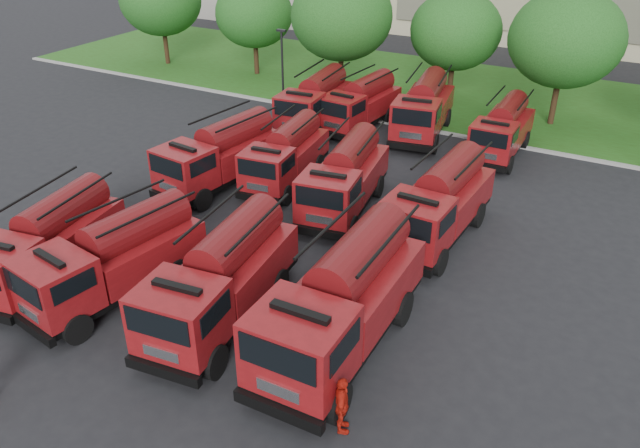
% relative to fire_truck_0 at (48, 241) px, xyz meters
% --- Properties ---
extents(ground, '(140.00, 140.00, 0.00)m').
position_rel_fire_truck_0_xyz_m(ground, '(7.34, 3.69, -1.53)').
color(ground, black).
rests_on(ground, ground).
extents(lawn, '(70.00, 16.00, 0.12)m').
position_rel_fire_truck_0_xyz_m(lawn, '(7.34, 29.69, -1.47)').
color(lawn, '#234512').
rests_on(lawn, ground).
extents(curb, '(70.00, 0.30, 0.14)m').
position_rel_fire_truck_0_xyz_m(curb, '(7.34, 21.59, -1.46)').
color(curb, gray).
rests_on(curb, ground).
extents(tree_0, '(6.30, 6.30, 7.70)m').
position_rel_fire_truck_0_xyz_m(tree_0, '(-16.66, 25.69, 3.48)').
color(tree_0, '#382314').
rests_on(tree_0, ground).
extents(tree_1, '(5.71, 5.71, 6.98)m').
position_rel_fire_truck_0_xyz_m(tree_1, '(-8.66, 26.69, 3.01)').
color(tree_1, '#382314').
rests_on(tree_1, ground).
extents(tree_2, '(6.72, 6.72, 8.22)m').
position_rel_fire_truck_0_xyz_m(tree_2, '(-0.66, 25.19, 3.82)').
color(tree_2, '#382314').
rests_on(tree_2, ground).
extents(tree_3, '(5.88, 5.88, 7.19)m').
position_rel_fire_truck_0_xyz_m(tree_3, '(6.34, 27.69, 3.15)').
color(tree_3, '#382314').
rests_on(tree_3, ground).
extents(tree_4, '(6.55, 6.55, 8.01)m').
position_rel_fire_truck_0_xyz_m(tree_4, '(13.34, 26.19, 3.69)').
color(tree_4, '#382314').
rests_on(tree_4, ground).
extents(lamp_post_0, '(0.60, 0.25, 5.11)m').
position_rel_fire_truck_0_xyz_m(lamp_post_0, '(-2.66, 20.89, 1.36)').
color(lamp_post_0, black).
rests_on(lamp_post_0, ground).
extents(fire_truck_0, '(3.32, 6.98, 3.05)m').
position_rel_fire_truck_0_xyz_m(fire_truck_0, '(0.00, 0.00, 0.00)').
color(fire_truck_0, black).
rests_on(fire_truck_0, ground).
extents(fire_truck_1, '(3.41, 7.16, 3.13)m').
position_rel_fire_truck_0_xyz_m(fire_truck_1, '(3.12, 0.28, 0.04)').
color(fire_truck_1, black).
rests_on(fire_truck_1, ground).
extents(fire_truck_2, '(3.35, 7.54, 3.32)m').
position_rel_fire_truck_0_xyz_m(fire_truck_2, '(7.28, 1.00, 0.14)').
color(fire_truck_2, black).
rests_on(fire_truck_2, ground).
extents(fire_truck_3, '(3.04, 8.02, 3.63)m').
position_rel_fire_truck_0_xyz_m(fire_truck_3, '(11.49, 1.64, 0.29)').
color(fire_truck_3, black).
rests_on(fire_truck_3, ground).
extents(fire_truck_4, '(3.23, 7.24, 3.19)m').
position_rel_fire_truck_0_xyz_m(fire_truck_4, '(0.77, 9.64, 0.07)').
color(fire_truck_4, black).
rests_on(fire_truck_4, ground).
extents(fire_truck_5, '(2.96, 6.60, 2.90)m').
position_rel_fire_truck_0_xyz_m(fire_truck_5, '(3.37, 11.45, -0.07)').
color(fire_truck_5, black).
rests_on(fire_truck_5, ground).
extents(fire_truck_6, '(3.42, 7.19, 3.14)m').
position_rel_fire_truck_0_xyz_m(fire_truck_6, '(7.22, 10.25, 0.05)').
color(fire_truck_6, black).
rests_on(fire_truck_6, ground).
extents(fire_truck_7, '(2.90, 7.31, 3.28)m').
position_rel_fire_truck_0_xyz_m(fire_truck_7, '(11.81, 9.82, 0.11)').
color(fire_truck_7, black).
rests_on(fire_truck_7, ground).
extents(fire_truck_8, '(3.09, 7.18, 3.18)m').
position_rel_fire_truck_0_xyz_m(fire_truck_8, '(0.84, 19.00, 0.06)').
color(fire_truck_8, black).
rests_on(fire_truck_8, ground).
extents(fire_truck_9, '(2.83, 6.70, 2.97)m').
position_rel_fire_truck_0_xyz_m(fire_truck_9, '(3.24, 20.24, -0.04)').
color(fire_truck_9, black).
rests_on(fire_truck_9, ground).
extents(fire_truck_10, '(3.64, 7.52, 3.28)m').
position_rel_fire_truck_0_xyz_m(fire_truck_10, '(6.99, 20.85, 0.12)').
color(fire_truck_10, black).
rests_on(fire_truck_10, ground).
extents(fire_truck_11, '(2.42, 6.39, 2.89)m').
position_rel_fire_truck_0_xyz_m(fire_truck_11, '(11.80, 20.07, -0.08)').
color(fire_truck_11, black).
rests_on(fire_truck_11, ground).
extents(firefighter_0, '(0.67, 0.51, 1.74)m').
position_rel_fire_truck_0_xyz_m(firefighter_0, '(7.47, -1.21, -1.53)').
color(firefighter_0, '#B2180D').
rests_on(firefighter_0, ground).
extents(firefighter_2, '(1.02, 1.24, 1.84)m').
position_rel_fire_truck_0_xyz_m(firefighter_2, '(13.11, -1.53, -1.53)').
color(firefighter_2, '#B2180D').
rests_on(firefighter_2, ground).
extents(firefighter_3, '(1.39, 0.93, 1.97)m').
position_rel_fire_truck_0_xyz_m(firefighter_3, '(12.08, 0.91, -1.53)').
color(firefighter_3, black).
rests_on(firefighter_3, ground).
extents(firefighter_4, '(0.79, 0.90, 1.54)m').
position_rel_fire_truck_0_xyz_m(firefighter_4, '(-0.99, 3.63, -1.53)').
color(firefighter_4, black).
rests_on(firefighter_4, ground).
extents(firefighter_5, '(1.53, 1.01, 1.53)m').
position_rel_fire_truck_0_xyz_m(firefighter_5, '(11.82, 9.39, -1.53)').
color(firefighter_5, '#B2180D').
rests_on(firefighter_5, ground).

